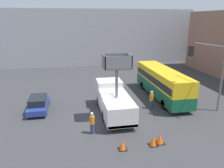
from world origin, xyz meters
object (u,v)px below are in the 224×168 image
traffic_cone_far_side (160,139)px  parked_car_curbside (38,103)px  traffic_cone_near_truck (153,141)px  road_worker_directing (151,100)px  road_worker_near_truck (92,123)px  traffic_cone_mid_road (123,145)px  utility_truck (114,99)px  traffic_light_pole (213,66)px  city_bus (162,81)px

traffic_cone_far_side → parked_car_curbside: size_ratio=0.17×
traffic_cone_near_truck → road_worker_directing: bearing=70.7°
parked_car_curbside → traffic_cone_far_side: bearing=-39.8°
road_worker_near_truck → traffic_cone_mid_road: (1.85, -2.63, -0.59)m
road_worker_directing → traffic_cone_near_truck: 6.88m
road_worker_directing → parked_car_curbside: road_worker_directing is taller
utility_truck → traffic_light_pole: traffic_light_pole is taller
traffic_light_pole → road_worker_near_truck: 12.14m
road_worker_directing → parked_car_curbside: bearing=132.6°
traffic_cone_near_truck → parked_car_curbside: bearing=137.8°
city_bus → parked_car_curbside: bearing=94.3°
road_worker_directing → parked_car_curbside: (-11.19, 1.63, -0.21)m
traffic_light_pole → parked_car_curbside: traffic_light_pole is taller
road_worker_directing → traffic_cone_mid_road: (-4.56, -6.55, -0.63)m
traffic_cone_far_side → road_worker_directing: bearing=75.1°
traffic_cone_far_side → traffic_cone_near_truck: bearing=-163.7°
utility_truck → traffic_cone_mid_road: bearing=-95.3°
traffic_cone_near_truck → traffic_cone_mid_road: traffic_cone_near_truck is taller
utility_truck → traffic_light_pole: bearing=-9.4°
road_worker_near_truck → traffic_cone_near_truck: (4.14, -2.55, -0.58)m
traffic_light_pole → traffic_cone_mid_road: traffic_light_pole is taller
traffic_cone_near_truck → traffic_cone_far_side: bearing=16.3°
utility_truck → road_worker_near_truck: bearing=-125.1°
traffic_cone_near_truck → traffic_cone_mid_road: 2.29m
traffic_light_pole → parked_car_curbside: size_ratio=1.52×
utility_truck → city_bus: bearing=29.0°
city_bus → traffic_cone_near_truck: bearing=152.4°
traffic_cone_near_truck → road_worker_near_truck: bearing=148.4°
road_worker_directing → traffic_cone_far_side: road_worker_directing is taller
city_bus → traffic_light_pole: 6.29m
traffic_cone_near_truck → traffic_cone_far_side: (0.59, 0.17, 0.02)m
traffic_cone_mid_road → traffic_cone_near_truck: bearing=2.0°
traffic_cone_far_side → parked_car_curbside: (-9.51, 7.92, 0.39)m
road_worker_near_truck → traffic_cone_near_truck: bearing=-51.9°
traffic_light_pole → traffic_cone_far_side: 9.02m
traffic_light_pole → traffic_cone_near_truck: traffic_light_pole is taller
utility_truck → road_worker_near_truck: 4.22m
road_worker_directing → traffic_cone_mid_road: bearing=-164.0°
city_bus → traffic_cone_far_side: size_ratio=14.33×
road_worker_near_truck → traffic_cone_mid_road: road_worker_near_truck is taller
city_bus → road_worker_near_truck: bearing=126.8°
traffic_light_pole → parked_car_curbside: (-16.17, 3.60, -3.91)m
utility_truck → parked_car_curbside: bearing=163.6°
road_worker_directing → utility_truck: bearing=147.8°
traffic_cone_mid_road → parked_car_curbside: bearing=129.0°
city_bus → traffic_cone_near_truck: size_ratio=14.93×
utility_truck → road_worker_directing: bearing=7.0°
traffic_cone_far_side → city_bus: bearing=66.6°
traffic_light_pole → road_worker_near_truck: bearing=-170.3°
parked_car_curbside → city_bus: bearing=5.9°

